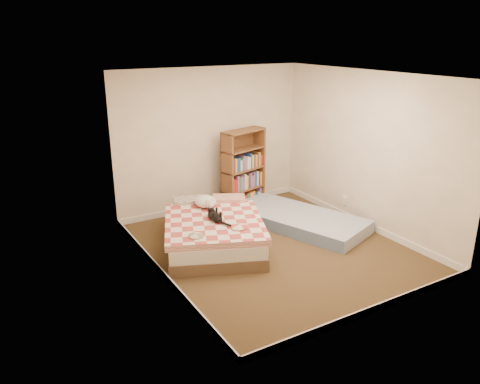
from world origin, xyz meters
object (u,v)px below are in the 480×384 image
bed (212,230)px  white_dog (207,201)px  bookshelf (243,179)px  floor_mattress (297,219)px  black_cat (214,216)px

bed → white_dog: white_dog is taller
white_dog → bookshelf: bearing=81.2°
floor_mattress → black_cat: black_cat is taller
bed → white_dog: bearing=97.5°
bookshelf → floor_mattress: bearing=-89.9°
black_cat → white_dog: white_dog is taller
bed → floor_mattress: bed is taller
black_cat → white_dog: 0.55m
bed → bookshelf: bookshelf is taller
bookshelf → floor_mattress: size_ratio=0.63×
black_cat → white_dog: (0.14, 0.53, 0.03)m
white_dog → bed: bearing=-58.6°
bed → floor_mattress: (1.55, -0.03, -0.13)m
bed → black_cat: bearing=-82.5°
black_cat → bookshelf: bearing=57.8°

